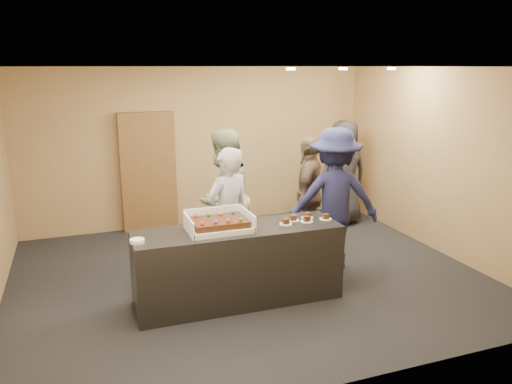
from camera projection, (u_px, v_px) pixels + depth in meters
The scene contains 17 objects.
room at pixel (247, 176), 6.31m from camera, with size 6.04×6.00×2.70m.
serving_counter at pixel (238, 265), 5.83m from camera, with size 2.40×0.70×0.90m, color black.
storage_cabinet at pixel (148, 172), 8.29m from camera, with size 0.90×0.15×1.99m, color brown.
cake_box at pixel (219, 226), 5.66m from camera, with size 0.72×0.50×0.21m.
sheet_cake at pixel (219, 222), 5.62m from camera, with size 0.61×0.42×0.12m.
plate_stack at pixel (137, 241), 5.25m from camera, with size 0.16×0.16×0.04m, color white.
slice_a at pixel (286, 222), 5.86m from camera, with size 0.15×0.15×0.07m.
slice_b at pixel (293, 219), 5.99m from camera, with size 0.15×0.15×0.07m.
slice_c at pixel (307, 220), 5.96m from camera, with size 0.15×0.15×0.07m.
slice_d at pixel (307, 216), 6.10m from camera, with size 0.15×0.15×0.07m.
slice_e at pixel (326, 217), 6.05m from camera, with size 0.15×0.15×0.07m.
person_server_grey at pixel (228, 217), 6.23m from camera, with size 0.64×0.42×1.76m, color #A5A4AA.
person_sage_man at pixel (224, 199), 6.82m from camera, with size 0.92×0.72×1.89m, color gray.
person_navy_man at pixel (334, 199), 6.76m from camera, with size 1.24×0.71×1.92m, color #1E1F45.
person_brown_extra at pixel (309, 194), 7.41m from camera, with size 1.01×0.42×1.72m, color brown.
person_dark_suit at pixel (343, 172), 8.67m from camera, with size 0.89×0.58×1.82m, color #232328.
ceiling_spotlights at pixel (343, 69), 6.97m from camera, with size 1.72×0.12×0.03m.
Camera 1 is at (-2.01, -5.83, 2.71)m, focal length 35.00 mm.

